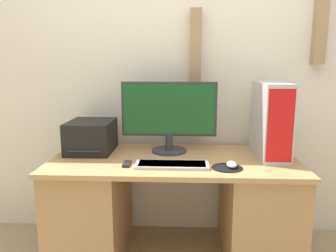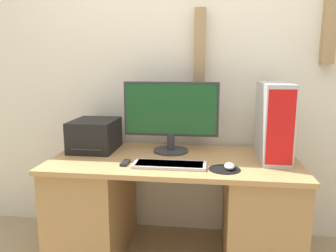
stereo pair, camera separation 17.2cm
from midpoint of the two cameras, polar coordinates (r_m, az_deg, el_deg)
wall_back at (r=2.49m, az=4.44°, el=11.84°), size 6.40×0.13×2.70m
desk at (r=2.26m, az=3.26°, el=-13.82°), size 1.59×0.75×0.70m
monitor at (r=2.24m, az=2.71°, el=2.15°), size 0.65×0.24×0.49m
keyboard at (r=1.97m, az=2.78°, el=-6.76°), size 0.44×0.16×0.02m
mousepad at (r=1.95m, az=12.33°, el=-7.41°), size 0.19×0.19×0.00m
mouse at (r=1.96m, az=13.15°, el=-6.83°), size 0.06×0.10×0.03m
computer_tower at (r=2.21m, az=20.06°, el=0.73°), size 0.17×0.45×0.49m
printer at (r=2.36m, az=-10.61°, el=-1.58°), size 0.30×0.36×0.22m
remote_control at (r=2.02m, az=-5.05°, el=-6.45°), size 0.04×0.11×0.02m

